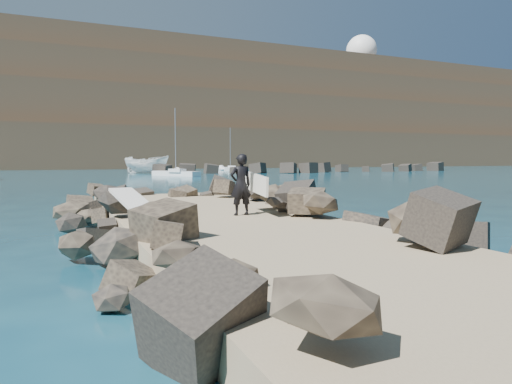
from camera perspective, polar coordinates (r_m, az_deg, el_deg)
ground at (r=12.39m, az=-1.85°, el=-6.62°), size 800.00×800.00×0.00m
jetty at (r=10.53m, az=2.17°, el=-6.89°), size 6.00×26.00×0.60m
riprap_left at (r=10.11m, az=-14.19°, el=-6.33°), size 2.60×22.00×1.00m
riprap_right at (r=12.41m, az=13.37°, el=-4.37°), size 2.60×22.00×1.00m
breakwater_secondary at (r=77.19m, az=7.40°, el=2.89°), size 52.00×4.00×1.20m
headland at (r=172.48m, az=-18.69°, el=8.53°), size 360.00×140.00×32.00m
surfboard_resting at (r=12.55m, az=-14.89°, el=-1.80°), size 1.11×2.74×0.09m
boat_imported at (r=74.50m, az=-13.50°, el=3.37°), size 7.62×5.85×2.78m
surfer_with_board at (r=13.88m, az=-1.67°, el=0.96°), size 0.92×2.31×1.87m
radome at (r=192.54m, az=13.05°, el=16.29°), size 11.95×11.95×18.91m
sailboat_c at (r=61.85m, az=-9.97°, el=2.31°), size 5.34×7.44×9.17m
sailboat_d at (r=87.45m, az=-3.20°, el=2.90°), size 2.34×7.05×8.35m
headland_buildings at (r=167.90m, az=-16.22°, el=14.90°), size 137.50×30.50×5.00m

